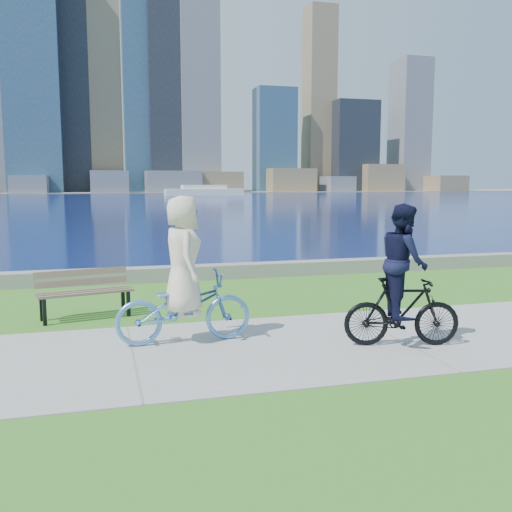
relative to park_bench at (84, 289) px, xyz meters
The scene contains 10 objects.
ground 2.85m from the park_bench, 75.63° to the right, with size 320.00×320.00×0.00m, color #2F6C1C.
concrete_path 2.85m from the park_bench, 75.63° to the right, with size 80.00×3.50×0.02m, color gray.
seawall 3.57m from the park_bench, 78.73° to the left, with size 90.00×0.50×0.35m, color slate.
bay_water 69.29m from the park_bench, 89.43° to the left, with size 320.00×131.00×0.01m, color #0D1B54.
far_shore 127.29m from the park_bench, 89.69° to the left, with size 320.00×30.00×0.12m, color slate.
city_skyline 128.32m from the park_bench, 92.00° to the left, with size 180.60×22.18×76.00m.
ferry_far 91.58m from the park_bench, 78.39° to the left, with size 13.67×3.90×1.85m.
park_bench is the anchor object (origin of this frame).
cyclist_woman 2.63m from the park_bench, 55.15° to the right, with size 0.77×2.07×2.22m.
cyclist_man 5.58m from the park_bench, 34.82° to the right, with size 0.91×1.77×2.11m.
Camera 1 is at (-0.39, -7.82, 2.44)m, focal length 40.00 mm.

